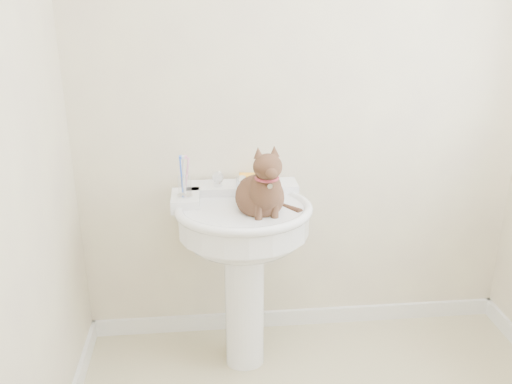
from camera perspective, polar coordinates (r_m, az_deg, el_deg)
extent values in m
cube|color=white|center=(3.05, 4.41, -12.98)|extent=(2.20, 0.02, 0.09)
cylinder|color=white|center=(2.62, -1.21, -11.72)|extent=(0.18, 0.18, 0.66)
cylinder|color=white|center=(2.42, -1.29, -3.05)|extent=(0.58, 0.58, 0.13)
ellipsoid|color=white|center=(2.44, -1.27, -4.40)|extent=(0.54, 0.47, 0.21)
torus|color=white|center=(2.40, -1.30, -1.78)|extent=(0.62, 0.62, 0.04)
cube|color=white|center=(2.58, -1.66, 0.29)|extent=(0.54, 0.15, 0.06)
cube|color=white|center=(2.47, -7.43, -0.90)|extent=(0.13, 0.19, 0.06)
cylinder|color=silver|center=(2.53, -1.60, 1.07)|extent=(0.05, 0.05, 0.05)
cylinder|color=silver|center=(2.47, -1.52, 1.34)|extent=(0.04, 0.04, 0.14)
sphere|color=white|center=(2.53, -4.12, 1.57)|extent=(0.06, 0.06, 0.06)
sphere|color=white|center=(2.55, 0.83, 1.73)|extent=(0.06, 0.06, 0.06)
cube|color=#FFA41E|center=(2.61, -0.79, 1.56)|extent=(0.10, 0.07, 0.03)
cylinder|color=silver|center=(2.43, -7.47, -0.38)|extent=(0.07, 0.07, 0.01)
cylinder|color=white|center=(2.42, -7.52, 0.64)|extent=(0.06, 0.06, 0.09)
cylinder|color=blue|center=(2.40, -7.87, 1.75)|extent=(0.01, 0.01, 0.17)
cylinder|color=white|center=(2.40, -7.58, 1.76)|extent=(0.01, 0.01, 0.17)
cylinder|color=pink|center=(2.40, -7.29, 1.77)|extent=(0.01, 0.01, 0.17)
ellipsoid|color=brown|center=(2.36, 0.48, -0.49)|extent=(0.22, 0.25, 0.20)
ellipsoid|color=brown|center=(2.26, 0.72, 0.17)|extent=(0.14, 0.13, 0.18)
ellipsoid|color=brown|center=(2.19, 0.83, 2.65)|extent=(0.12, 0.11, 0.11)
cone|color=brown|center=(2.19, -0.11, 4.19)|extent=(0.04, 0.04, 0.05)
cone|color=brown|center=(2.20, 1.65, 4.24)|extent=(0.04, 0.04, 0.05)
cylinder|color=brown|center=(2.42, 3.09, -1.69)|extent=(0.03, 0.03, 0.23)
torus|color=maroon|center=(2.22, 0.79, 1.47)|extent=(0.10, 0.10, 0.01)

